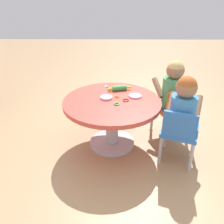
{
  "coord_description": "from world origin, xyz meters",
  "views": [
    {
      "loc": [
        -2.01,
        -0.03,
        1.43
      ],
      "look_at": [
        0.0,
        0.0,
        0.36
      ],
      "focal_mm": 39.18,
      "sensor_mm": 36.0,
      "label": 1
    }
  ],
  "objects_px": {
    "child_chair_right": "(173,109)",
    "craft_table": "(112,111)",
    "seated_child_right": "(173,86)",
    "rolling_pin": "(120,88)",
    "seated_child_left": "(184,106)",
    "craft_scissors": "(109,89)",
    "child_chair_left": "(179,132)"
  },
  "relations": [
    {
      "from": "seated_child_left",
      "to": "child_chair_right",
      "type": "height_order",
      "value": "seated_child_left"
    },
    {
      "from": "rolling_pin",
      "to": "craft_scissors",
      "type": "relative_size",
      "value": 1.62
    },
    {
      "from": "rolling_pin",
      "to": "craft_scissors",
      "type": "distance_m",
      "value": 0.11
    },
    {
      "from": "craft_table",
      "to": "child_chair_left",
      "type": "bearing_deg",
      "value": -113.61
    },
    {
      "from": "seated_child_left",
      "to": "craft_scissors",
      "type": "bearing_deg",
      "value": 52.13
    },
    {
      "from": "seated_child_right",
      "to": "child_chair_right",
      "type": "bearing_deg",
      "value": -160.83
    },
    {
      "from": "child_chair_right",
      "to": "seated_child_right",
      "type": "distance_m",
      "value": 0.23
    },
    {
      "from": "craft_table",
      "to": "rolling_pin",
      "type": "height_order",
      "value": "rolling_pin"
    },
    {
      "from": "child_chair_right",
      "to": "craft_scissors",
      "type": "height_order",
      "value": "child_chair_right"
    },
    {
      "from": "craft_table",
      "to": "craft_scissors",
      "type": "relative_size",
      "value": 6.33
    },
    {
      "from": "child_chair_left",
      "to": "craft_table",
      "type": "bearing_deg",
      "value": 66.39
    },
    {
      "from": "craft_table",
      "to": "child_chair_right",
      "type": "relative_size",
      "value": 1.67
    },
    {
      "from": "seated_child_left",
      "to": "child_chair_left",
      "type": "bearing_deg",
      "value": 159.56
    },
    {
      "from": "child_chair_right",
      "to": "seated_child_right",
      "type": "relative_size",
      "value": 1.05
    },
    {
      "from": "craft_table",
      "to": "rolling_pin",
      "type": "xyz_separation_m",
      "value": [
        0.23,
        -0.07,
        0.14
      ]
    },
    {
      "from": "seated_child_left",
      "to": "seated_child_right",
      "type": "bearing_deg",
      "value": -0.16
    },
    {
      "from": "child_chair_left",
      "to": "rolling_pin",
      "type": "xyz_separation_m",
      "value": [
        0.48,
        0.51,
        0.2
      ]
    },
    {
      "from": "rolling_pin",
      "to": "craft_scissors",
      "type": "xyz_separation_m",
      "value": [
        0.04,
        0.1,
        -0.02
      ]
    },
    {
      "from": "seated_child_left",
      "to": "child_chair_right",
      "type": "distance_m",
      "value": 0.45
    },
    {
      "from": "seated_child_right",
      "to": "rolling_pin",
      "type": "height_order",
      "value": "seated_child_right"
    },
    {
      "from": "child_chair_left",
      "to": "seated_child_right",
      "type": "distance_m",
      "value": 0.52
    },
    {
      "from": "seated_child_right",
      "to": "rolling_pin",
      "type": "relative_size",
      "value": 2.23
    },
    {
      "from": "seated_child_right",
      "to": "seated_child_left",
      "type": "bearing_deg",
      "value": 179.84
    },
    {
      "from": "craft_table",
      "to": "child_chair_left",
      "type": "relative_size",
      "value": 1.67
    },
    {
      "from": "child_chair_right",
      "to": "craft_table",
      "type": "bearing_deg",
      "value": 106.01
    },
    {
      "from": "craft_table",
      "to": "seated_child_right",
      "type": "bearing_deg",
      "value": -70.36
    },
    {
      "from": "seated_child_left",
      "to": "rolling_pin",
      "type": "height_order",
      "value": "seated_child_left"
    },
    {
      "from": "seated_child_right",
      "to": "craft_table",
      "type": "bearing_deg",
      "value": 109.64
    },
    {
      "from": "craft_table",
      "to": "seated_child_left",
      "type": "distance_m",
      "value": 0.65
    },
    {
      "from": "seated_child_left",
      "to": "rolling_pin",
      "type": "distance_m",
      "value": 0.69
    },
    {
      "from": "craft_table",
      "to": "child_chair_right",
      "type": "height_order",
      "value": "child_chair_right"
    },
    {
      "from": "seated_child_left",
      "to": "craft_scissors",
      "type": "distance_m",
      "value": 0.79
    }
  ]
}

